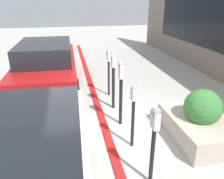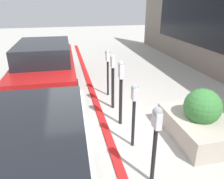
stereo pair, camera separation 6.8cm
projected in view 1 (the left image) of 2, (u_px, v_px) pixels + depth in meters
name	position (u px, v px, depth m)	size (l,w,h in m)	color
ground_plane	(108.00, 125.00, 5.03)	(40.00, 40.00, 0.00)	#ADAAA3
curb_strip	(104.00, 125.00, 5.00)	(19.00, 0.16, 0.04)	red
parking_meter_nearest	(154.00, 132.00, 3.13)	(0.17, 0.15, 1.32)	black
parking_meter_second	(133.00, 105.00, 4.00)	(0.15, 0.13, 1.30)	black
parking_meter_middle	(121.00, 83.00, 4.73)	(0.17, 0.15, 1.51)	black
parking_meter_fourth	(113.00, 74.00, 5.50)	(0.18, 0.15, 1.45)	black
parking_meter_farthest	(109.00, 63.00, 6.25)	(0.18, 0.15, 1.38)	black
planter_box	(200.00, 121.00, 4.46)	(1.64, 1.16, 1.07)	#B2A899
parked_car_middle	(47.00, 64.00, 7.02)	(4.65, 1.83, 1.48)	maroon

